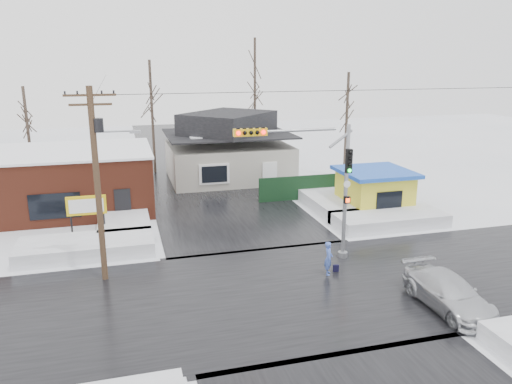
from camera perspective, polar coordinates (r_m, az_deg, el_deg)
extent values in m
plane|color=white|center=(22.92, 3.80, -11.24)|extent=(120.00, 120.00, 0.00)
cube|color=black|center=(22.91, 3.80, -11.21)|extent=(10.00, 120.00, 0.02)
cube|color=black|center=(22.91, 3.80, -11.21)|extent=(120.00, 10.00, 0.02)
cube|color=white|center=(28.20, -18.80, -5.98)|extent=(7.00, 3.00, 0.80)
cube|color=white|center=(32.27, 14.97, -3.02)|extent=(7.00, 3.00, 0.80)
cube|color=white|center=(32.85, -14.88, -2.69)|extent=(3.00, 8.00, 0.80)
cube|color=white|center=(35.65, 8.19, -0.94)|extent=(3.00, 8.00, 0.80)
cylinder|color=gray|center=(25.73, 10.20, -0.13)|extent=(0.20, 0.20, 7.00)
cylinder|color=gray|center=(26.80, 9.86, -7.06)|extent=(0.50, 0.50, 0.30)
cylinder|color=gray|center=(23.94, 4.01, 7.01)|extent=(4.60, 0.14, 0.14)
cube|color=gold|center=(23.36, -0.66, 6.85)|extent=(1.60, 0.28, 0.35)
sphere|color=#FF0C0C|center=(23.07, -2.01, 6.73)|extent=(0.20, 0.20, 0.20)
sphere|color=#FF0C0C|center=(23.37, 0.87, 6.85)|extent=(0.20, 0.20, 0.20)
cube|color=black|center=(25.17, 10.57, 3.49)|extent=(0.30, 0.22, 1.20)
sphere|color=#0CE533|center=(25.14, 10.66, 2.42)|extent=(0.18, 0.18, 0.18)
cube|color=black|center=(25.64, 10.35, -0.89)|extent=(0.30, 0.20, 0.35)
cylinder|color=#382619|center=(23.59, -17.65, 0.51)|extent=(0.28, 0.28, 9.00)
cube|color=#382619|center=(22.95, -18.47, 10.46)|extent=(2.20, 0.10, 0.10)
cube|color=#382619|center=(22.99, -18.39, 9.47)|extent=(1.80, 0.10, 0.10)
cylinder|color=black|center=(23.07, -17.58, 7.30)|extent=(0.44, 0.44, 0.60)
cylinder|color=gray|center=(23.09, -15.90, 6.68)|extent=(1.80, 0.08, 0.08)
cube|color=gray|center=(23.10, -13.65, 6.71)|extent=(0.50, 0.22, 0.12)
cube|color=maroon|center=(36.54, -21.42, 1.15)|extent=(12.00, 8.00, 4.00)
cube|color=white|center=(36.14, -21.73, 4.30)|extent=(12.20, 8.20, 0.15)
cube|color=black|center=(32.82, -21.99, -1.50)|extent=(3.00, 0.08, 1.60)
cube|color=black|center=(32.63, -14.96, -1.53)|extent=(1.00, 0.08, 2.20)
cylinder|color=black|center=(30.47, -20.33, -3.55)|extent=(0.10, 0.10, 1.80)
cylinder|color=black|center=(30.35, -16.95, -3.34)|extent=(0.10, 0.10, 1.80)
cube|color=gold|center=(30.08, -18.82, -1.46)|extent=(2.20, 0.18, 1.10)
cube|color=white|center=(29.97, -18.83, -1.52)|extent=(1.90, 0.02, 0.80)
cube|color=#A5A195|center=(43.18, -3.17, 3.52)|extent=(10.00, 8.00, 3.00)
cube|color=black|center=(42.77, -3.22, 6.67)|extent=(10.40, 8.40, 0.12)
pyramid|color=black|center=(42.64, -3.24, 7.94)|extent=(9.00, 7.00, 1.80)
cube|color=maroon|center=(44.36, 0.57, 8.30)|extent=(0.70, 0.70, 1.40)
cube|color=white|center=(38.94, -4.78, 2.06)|extent=(2.40, 0.12, 1.60)
cube|color=gold|center=(34.76, 13.33, -0.07)|extent=(4.00, 4.00, 2.60)
cube|color=#183FB5|center=(34.42, 13.48, 2.26)|extent=(4.60, 4.60, 0.25)
cube|color=black|center=(33.06, 14.99, -0.96)|extent=(1.80, 0.06, 1.20)
cube|color=black|center=(37.11, 6.29, 0.57)|extent=(8.00, 0.12, 1.80)
cylinder|color=#332821|center=(45.75, -11.76, 8.32)|extent=(0.24, 0.24, 10.00)
cylinder|color=#332821|center=(49.26, -0.13, 10.26)|extent=(0.24, 0.24, 12.00)
cylinder|color=#332821|center=(44.01, 10.28, 7.48)|extent=(0.24, 0.24, 9.00)
cylinder|color=#332821|center=(44.39, -24.54, 5.77)|extent=(0.24, 0.24, 8.00)
imported|color=#4563C3|center=(24.42, 8.29, -7.52)|extent=(0.59, 0.71, 1.65)
imported|color=silver|center=(22.63, 21.12, -10.71)|extent=(2.03, 4.80, 1.38)
cube|color=black|center=(25.00, 9.11, -8.63)|extent=(0.30, 0.16, 0.35)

